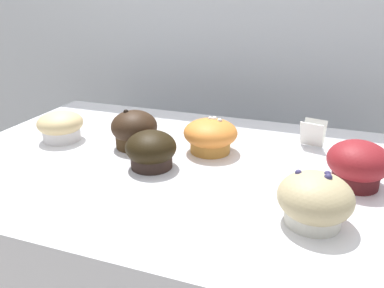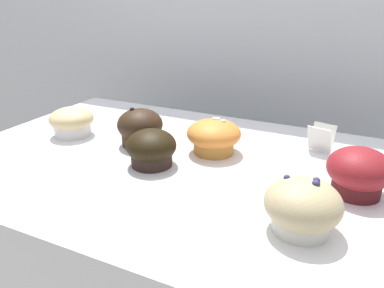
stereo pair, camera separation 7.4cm
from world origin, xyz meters
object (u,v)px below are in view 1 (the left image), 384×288
muffin_back_center (358,164)px  muffin_front_center (134,130)px  muffin_back_left (210,135)px  muffin_front_right (61,126)px  muffin_front_left (315,200)px  muffin_back_right (151,150)px

muffin_back_center → muffin_front_center: bearing=176.1°
muffin_back_left → muffin_back_center: muffin_back_center is taller
muffin_back_left → muffin_front_right: muffin_back_left is taller
muffin_front_center → muffin_back_left: 0.17m
muffin_front_left → muffin_back_left: bearing=137.1°
muffin_back_right → muffin_front_right: bearing=166.7°
muffin_front_center → muffin_back_left: bearing=9.8°
muffin_front_center → muffin_back_center: (0.46, -0.03, 0.00)m
muffin_front_center → muffin_back_center: bearing=-3.9°
muffin_front_left → muffin_back_center: size_ratio=1.04×
muffin_back_right → muffin_front_right: size_ratio=0.96×
muffin_back_left → muffin_back_center: size_ratio=1.09×
muffin_front_left → muffin_front_right: muffin_front_left is taller
muffin_front_center → muffin_front_right: (-0.18, -0.02, -0.01)m
muffin_front_left → muffin_back_center: bearing=66.1°
muffin_back_left → muffin_front_left: muffin_front_left is taller
muffin_front_center → muffin_front_left: 0.43m
muffin_front_right → muffin_front_left: bearing=-15.4°
muffin_front_left → muffin_back_right: bearing=162.8°
muffin_back_left → muffin_back_center: bearing=-11.7°
muffin_back_left → muffin_front_right: size_ratio=1.12×
muffin_back_left → muffin_back_center: (0.29, -0.06, 0.00)m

